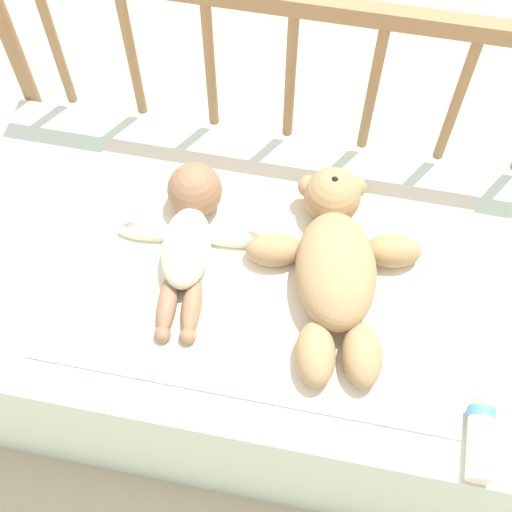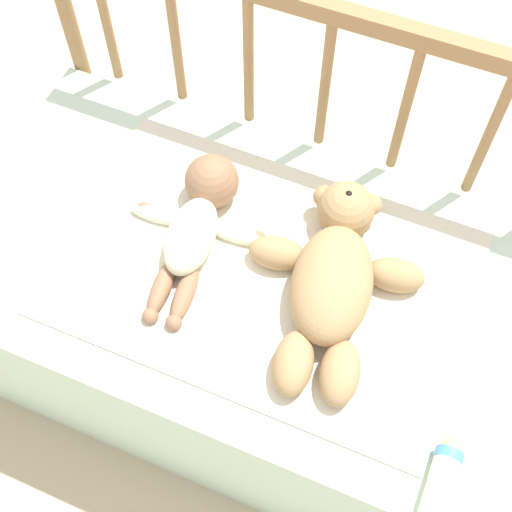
# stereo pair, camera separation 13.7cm
# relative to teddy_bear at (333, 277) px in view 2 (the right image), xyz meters

# --- Properties ---
(ground_plane) EXTENTS (12.00, 12.00, 0.00)m
(ground_plane) POSITION_rel_teddy_bear_xyz_m (-0.15, -0.02, -0.55)
(ground_plane) COLOR #C6B293
(crib_mattress) EXTENTS (1.25, 0.68, 0.50)m
(crib_mattress) POSITION_rel_teddy_bear_xyz_m (-0.15, -0.02, -0.30)
(crib_mattress) COLOR silver
(crib_mattress) RESTS_ON ground_plane
(crib_rail) EXTENTS (1.25, 0.04, 0.88)m
(crib_rail) POSITION_rel_teddy_bear_xyz_m (-0.15, 0.34, 0.06)
(crib_rail) COLOR #997047
(crib_rail) RESTS_ON ground_plane
(blanket) EXTENTS (0.81, 0.53, 0.01)m
(blanket) POSITION_rel_teddy_bear_xyz_m (-0.14, -0.02, -0.05)
(blanket) COLOR silver
(blanket) RESTS_ON crib_mattress
(teddy_bear) EXTENTS (0.35, 0.46, 0.12)m
(teddy_bear) POSITION_rel_teddy_bear_xyz_m (0.00, 0.00, 0.00)
(teddy_bear) COLOR tan
(teddy_bear) RESTS_ON crib_mattress
(baby) EXTENTS (0.30, 0.38, 0.11)m
(baby) POSITION_rel_teddy_bear_xyz_m (-0.29, 0.02, -0.01)
(baby) COLOR #EAEACC
(baby) RESTS_ON crib_mattress
(baby_bottle) EXTENTS (0.05, 0.15, 0.05)m
(baby_bottle) POSITION_rel_teddy_bear_xyz_m (0.30, -0.28, -0.03)
(baby_bottle) COLOR #F4E5CC
(baby_bottle) RESTS_ON crib_mattress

